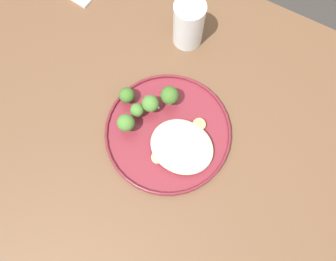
% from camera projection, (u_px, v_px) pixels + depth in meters
% --- Properties ---
extents(ground, '(6.00, 6.00, 0.00)m').
position_uv_depth(ground, '(172.00, 197.00, 1.45)').
color(ground, '#2D2B28').
extents(wooden_dining_table, '(1.40, 1.00, 0.74)m').
position_uv_depth(wooden_dining_table, '(175.00, 167.00, 0.82)').
color(wooden_dining_table, brown).
rests_on(wooden_dining_table, ground).
extents(dinner_plate, '(0.29, 0.29, 0.02)m').
position_uv_depth(dinner_plate, '(168.00, 132.00, 0.75)').
color(dinner_plate, maroon).
rests_on(dinner_plate, wooden_dining_table).
extents(noodle_bed, '(0.14, 0.12, 0.03)m').
position_uv_depth(noodle_bed, '(182.00, 147.00, 0.73)').
color(noodle_bed, beige).
rests_on(noodle_bed, dinner_plate).
extents(seared_scallop_tilted_round, '(0.03, 0.03, 0.01)m').
position_uv_depth(seared_scallop_tilted_round, '(183.00, 146.00, 0.73)').
color(seared_scallop_tilted_round, '#DBB77A').
rests_on(seared_scallop_tilted_round, dinner_plate).
extents(seared_scallop_front_small, '(0.02, 0.02, 0.02)m').
position_uv_depth(seared_scallop_front_small, '(183.00, 155.00, 0.72)').
color(seared_scallop_front_small, '#E5C689').
rests_on(seared_scallop_front_small, dinner_plate).
extents(seared_scallop_center_golden, '(0.03, 0.03, 0.01)m').
position_uv_depth(seared_scallop_center_golden, '(177.00, 165.00, 0.72)').
color(seared_scallop_center_golden, '#DBB77A').
rests_on(seared_scallop_center_golden, dinner_plate).
extents(seared_scallop_half_hidden, '(0.03, 0.03, 0.01)m').
position_uv_depth(seared_scallop_half_hidden, '(157.00, 158.00, 0.72)').
color(seared_scallop_half_hidden, beige).
rests_on(seared_scallop_half_hidden, dinner_plate).
extents(seared_scallop_large_seared, '(0.03, 0.03, 0.01)m').
position_uv_depth(seared_scallop_large_seared, '(171.00, 140.00, 0.74)').
color(seared_scallop_large_seared, beige).
rests_on(seared_scallop_large_seared, dinner_plate).
extents(seared_scallop_left_edge, '(0.03, 0.03, 0.01)m').
position_uv_depth(seared_scallop_left_edge, '(186.00, 137.00, 0.74)').
color(seared_scallop_left_edge, '#E5C689').
rests_on(seared_scallop_left_edge, dinner_plate).
extents(seared_scallop_on_noodles, '(0.03, 0.03, 0.01)m').
position_uv_depth(seared_scallop_on_noodles, '(199.00, 125.00, 0.75)').
color(seared_scallop_on_noodles, '#E5C689').
rests_on(seared_scallop_on_noodles, dinner_plate).
extents(broccoli_floret_small_sprig, '(0.03, 0.03, 0.05)m').
position_uv_depth(broccoli_floret_small_sprig, '(137.00, 110.00, 0.74)').
color(broccoli_floret_small_sprig, '#7A994C').
rests_on(broccoli_floret_small_sprig, dinner_plate).
extents(broccoli_floret_beside_noodles, '(0.04, 0.04, 0.06)m').
position_uv_depth(broccoli_floret_beside_noodles, '(126.00, 123.00, 0.72)').
color(broccoli_floret_beside_noodles, '#7A994C').
rests_on(broccoli_floret_beside_noodles, dinner_plate).
extents(broccoli_floret_split_head, '(0.04, 0.04, 0.05)m').
position_uv_depth(broccoli_floret_split_head, '(127.00, 95.00, 0.75)').
color(broccoli_floret_split_head, '#89A356').
rests_on(broccoli_floret_split_head, dinner_plate).
extents(broccoli_floret_near_rim, '(0.04, 0.04, 0.06)m').
position_uv_depth(broccoli_floret_near_rim, '(170.00, 96.00, 0.74)').
color(broccoli_floret_near_rim, '#7A994C').
rests_on(broccoli_floret_near_rim, dinner_plate).
extents(broccoli_floret_right_tilted, '(0.04, 0.04, 0.06)m').
position_uv_depth(broccoli_floret_right_tilted, '(150.00, 104.00, 0.74)').
color(broccoli_floret_right_tilted, '#89A356').
rests_on(broccoli_floret_right_tilted, dinner_plate).
extents(onion_sliver_pale_crescent, '(0.04, 0.02, 0.00)m').
position_uv_depth(onion_sliver_pale_crescent, '(166.00, 131.00, 0.75)').
color(onion_sliver_pale_crescent, silver).
rests_on(onion_sliver_pale_crescent, dinner_plate).
extents(onion_sliver_short_strip, '(0.04, 0.01, 0.00)m').
position_uv_depth(onion_sliver_short_strip, '(152.00, 103.00, 0.77)').
color(onion_sliver_short_strip, silver).
rests_on(onion_sliver_short_strip, dinner_plate).
extents(water_glass, '(0.07, 0.07, 0.12)m').
position_uv_depth(water_glass, '(188.00, 26.00, 0.79)').
color(water_glass, silver).
rests_on(water_glass, wooden_dining_table).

